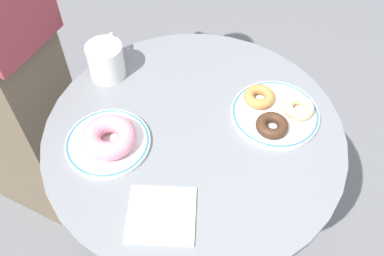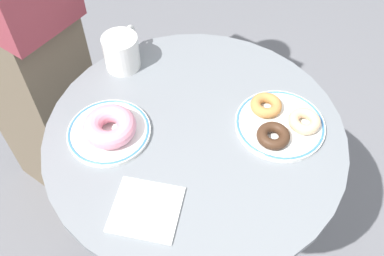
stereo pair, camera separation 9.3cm
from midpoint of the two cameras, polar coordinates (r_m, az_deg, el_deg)
cafe_table at (r=1.20m, az=2.58°, el=-8.74°), size 0.69×0.69×0.77m
plate_left at (r=0.97m, az=-8.46°, el=-0.67°), size 0.19×0.19×0.01m
plate_right at (r=1.00m, az=14.43°, el=0.32°), size 0.21×0.21×0.01m
donut_pink_frosted at (r=0.94m, az=-8.29°, el=0.03°), size 0.17×0.17×0.04m
donut_glazed at (r=1.00m, az=17.56°, el=0.72°), size 0.08×0.08×0.02m
donut_old_fashioned at (r=1.01m, az=12.61°, el=2.86°), size 0.10×0.10×0.02m
donut_chocolate at (r=0.95m, az=13.69°, el=-1.20°), size 0.10×0.10×0.02m
paper_napkin at (r=0.86m, az=-3.06°, el=-11.12°), size 0.15×0.14×0.01m
coffee_mug at (r=1.09m, az=-7.00°, el=10.13°), size 0.09×0.13×0.09m
person_figure at (r=1.28m, az=-22.15°, el=14.18°), size 0.48×0.41×1.68m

